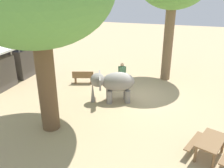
{
  "coord_description": "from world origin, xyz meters",
  "views": [
    {
      "loc": [
        -12.61,
        -2.3,
        6.03
      ],
      "look_at": [
        -0.45,
        1.5,
        0.8
      ],
      "focal_mm": 37.99,
      "sensor_mm": 36.0,
      "label": 1
    }
  ],
  "objects_px": {
    "picnic_table_near": "(211,144)",
    "market_stall_blue": "(20,60)",
    "person_handler": "(122,73)",
    "wooden_bench": "(83,77)",
    "elephant": "(114,83)"
  },
  "relations": [
    {
      "from": "wooden_bench",
      "to": "market_stall_blue",
      "type": "relative_size",
      "value": 0.58
    },
    {
      "from": "person_handler",
      "to": "market_stall_blue",
      "type": "height_order",
      "value": "market_stall_blue"
    },
    {
      "from": "elephant",
      "to": "wooden_bench",
      "type": "relative_size",
      "value": 1.7
    },
    {
      "from": "person_handler",
      "to": "market_stall_blue",
      "type": "xyz_separation_m",
      "value": [
        0.0,
        7.67,
        0.19
      ]
    },
    {
      "from": "wooden_bench",
      "to": "picnic_table_near",
      "type": "height_order",
      "value": "wooden_bench"
    },
    {
      "from": "elephant",
      "to": "picnic_table_near",
      "type": "distance_m",
      "value": 6.03
    },
    {
      "from": "person_handler",
      "to": "wooden_bench",
      "type": "xyz_separation_m",
      "value": [
        -0.2,
        2.64,
        -0.48
      ]
    },
    {
      "from": "wooden_bench",
      "to": "market_stall_blue",
      "type": "distance_m",
      "value": 5.08
    },
    {
      "from": "person_handler",
      "to": "picnic_table_near",
      "type": "distance_m",
      "value": 7.53
    },
    {
      "from": "picnic_table_near",
      "to": "market_stall_blue",
      "type": "xyz_separation_m",
      "value": [
        5.65,
        12.63,
        0.55
      ]
    },
    {
      "from": "picnic_table_near",
      "to": "market_stall_blue",
      "type": "distance_m",
      "value": 13.85
    },
    {
      "from": "wooden_bench",
      "to": "picnic_table_near",
      "type": "xyz_separation_m",
      "value": [
        -5.45,
        -7.6,
        0.12
      ]
    },
    {
      "from": "wooden_bench",
      "to": "elephant",
      "type": "bearing_deg",
      "value": -52.28
    },
    {
      "from": "picnic_table_near",
      "to": "person_handler",
      "type": "bearing_deg",
      "value": -117.76
    },
    {
      "from": "person_handler",
      "to": "wooden_bench",
      "type": "height_order",
      "value": "person_handler"
    }
  ]
}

